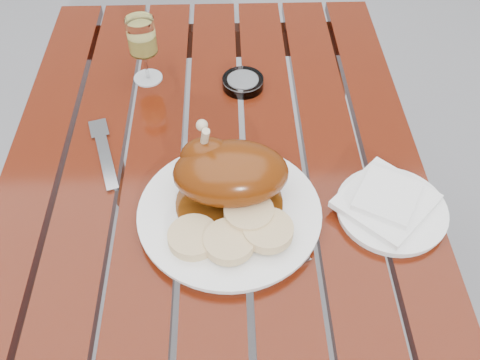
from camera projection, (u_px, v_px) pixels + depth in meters
name	position (u px, v px, depth m)	size (l,w,h in m)	color
ground	(223.00, 344.00, 1.57)	(60.00, 60.00, 0.00)	slate
table	(219.00, 276.00, 1.29)	(0.80, 1.20, 0.75)	#5F1F0B
dinner_plate	(230.00, 214.00, 0.93)	(0.32, 0.32, 0.02)	white
roast_duck	(227.00, 172.00, 0.91)	(0.20, 0.19, 0.14)	#5C2C0A
bread_dumplings	(235.00, 230.00, 0.87)	(0.21, 0.14, 0.03)	#E2BF89
wine_glass	(144.00, 50.00, 1.14)	(0.06, 0.06, 0.15)	#DAD063
side_plate	(391.00, 210.00, 0.94)	(0.19, 0.19, 0.02)	white
napkin	(386.00, 201.00, 0.93)	(0.15, 0.14, 0.01)	white
ashtray	(243.00, 83.00, 1.17)	(0.09, 0.09, 0.02)	#B2B7BC
fork	(105.00, 156.00, 1.03)	(0.02, 0.18, 0.01)	gray
knife	(275.00, 216.00, 0.93)	(0.02, 0.21, 0.01)	gray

